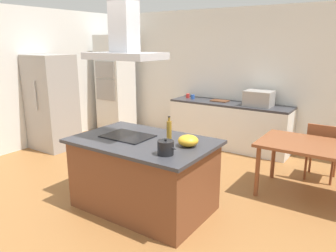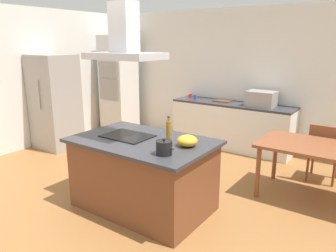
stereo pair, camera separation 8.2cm
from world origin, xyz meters
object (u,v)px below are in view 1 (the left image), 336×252
coffee_mug_blue (193,97)px  wall_oven_stack (115,84)px  cooktop (128,136)px  countertop_microwave (259,98)px  coffee_mug_red (188,96)px  range_hood (124,37)px  tea_kettle (166,148)px  dining_table (315,151)px  olive_oil_bottle (169,130)px  refrigerator (52,102)px  cutting_board (220,101)px  chair_facing_back_wall (322,149)px  mixing_bowl (188,141)px

coffee_mug_blue → wall_oven_stack: wall_oven_stack is taller
cooktop → countertop_microwave: size_ratio=1.20×
coffee_mug_red → coffee_mug_blue: (0.16, -0.06, 0.00)m
coffee_mug_red → range_hood: size_ratio=0.10×
tea_kettle → dining_table: (1.17, 1.76, -0.31)m
coffee_mug_red → wall_oven_stack: size_ratio=0.04×
olive_oil_bottle → cooktop: bearing=-162.9°
countertop_microwave → cooktop: bearing=-103.6°
refrigerator → dining_table: refrigerator is taller
cutting_board → dining_table: size_ratio=0.24×
coffee_mug_blue → cutting_board: size_ratio=0.26×
cooktop → coffee_mug_blue: 2.93m
olive_oil_bottle → dining_table: 1.97m
olive_oil_bottle → countertop_microwave: size_ratio=0.59×
coffee_mug_blue → tea_kettle: bearing=-65.1°
cooktop → olive_oil_bottle: (0.52, 0.16, 0.12)m
cutting_board → dining_table: cutting_board is taller
tea_kettle → chair_facing_back_wall: 2.73m
mixing_bowl → chair_facing_back_wall: mixing_bowl is taller
mixing_bowl → cutting_board: mixing_bowl is taller
cooktop → refrigerator: bearing=161.2°
countertop_microwave → mixing_bowl: bearing=-87.4°
olive_oil_bottle → mixing_bowl: olive_oil_bottle is taller
mixing_bowl → range_hood: bearing=-173.4°
chair_facing_back_wall → cooktop: bearing=-132.2°
olive_oil_bottle → coffee_mug_blue: olive_oil_bottle is taller
coffee_mug_blue → dining_table: coffee_mug_blue is taller
dining_table → range_hood: bearing=-142.8°
mixing_bowl → refrigerator: refrigerator is taller
tea_kettle → refrigerator: refrigerator is taller
wall_oven_stack → chair_facing_back_wall: 4.66m
coffee_mug_blue → chair_facing_back_wall: bearing=-15.1°
cutting_board → wall_oven_stack: 2.57m
mixing_bowl → cooktop: bearing=-173.4°
cooktop → range_hood: bearing=180.0°
chair_facing_back_wall → cutting_board: bearing=158.9°
tea_kettle → countertop_microwave: 3.17m
refrigerator → wall_oven_stack: bearing=87.3°
mixing_bowl → coffee_mug_blue: (-1.51, 2.75, -0.02)m
mixing_bowl → wall_oven_stack: (-3.48, 2.55, 0.14)m
olive_oil_bottle → coffee_mug_blue: bearing=114.1°
cutting_board → cooktop: bearing=-87.9°
countertop_microwave → wall_oven_stack: wall_oven_stack is taller
tea_kettle → refrigerator: (-3.51, 1.21, -0.07)m
coffee_mug_red → chair_facing_back_wall: bearing=-15.4°
coffee_mug_blue → countertop_microwave: bearing=1.2°
cooktop → mixing_bowl: bearing=6.6°
countertop_microwave → chair_facing_back_wall: countertop_microwave is taller
olive_oil_bottle → chair_facing_back_wall: (1.42, 1.98, -0.52)m
tea_kettle → chair_facing_back_wall: size_ratio=0.25×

